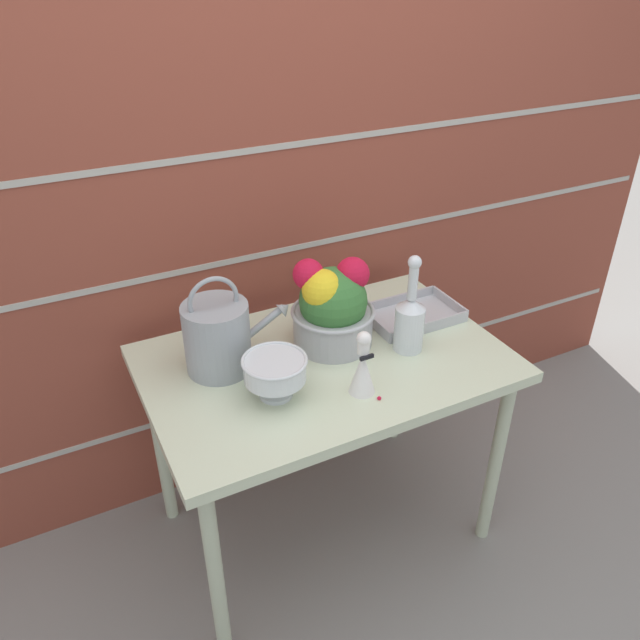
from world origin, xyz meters
The scene contains 10 objects.
ground_plane centered at (0.00, 0.00, 0.00)m, with size 12.00×12.00×0.00m, color gray.
brick_wall centered at (0.00, 0.46, 1.10)m, with size 3.60×0.08×2.20m.
patio_table centered at (0.00, 0.00, 0.66)m, with size 1.10×0.71×0.74m.
watering_can centered at (-0.30, 0.10, 0.85)m, with size 0.34×0.19×0.31m.
crystal_pedestal_bowl centered at (-0.21, -0.10, 0.83)m, with size 0.18×0.18×0.12m.
flower_planter centered at (0.06, 0.07, 0.87)m, with size 0.26×0.26×0.29m.
glass_decanter centered at (0.26, -0.07, 0.85)m, with size 0.09×0.09×0.32m.
figurine_vase centered at (0.02, -0.19, 0.82)m, with size 0.08×0.08×0.20m.
wire_tray centered at (0.38, 0.08, 0.75)m, with size 0.31×0.20×0.04m.
fallen_petal centered at (0.04, -0.24, 0.74)m, with size 0.01×0.01×0.01m.
Camera 1 is at (-0.73, -1.39, 1.84)m, focal length 35.00 mm.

